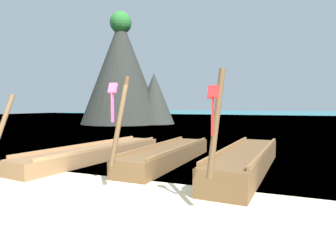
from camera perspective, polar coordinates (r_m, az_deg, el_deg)
ground at (r=6.59m, az=-11.63°, el=-13.39°), size 120.00×120.00×0.00m
sea_water at (r=66.80m, az=18.96°, el=2.11°), size 120.00×120.00×0.00m
longtail_boat_green_ribbon at (r=10.80m, az=-14.23°, el=-5.23°), size 1.95×7.14×2.28m
longtail_boat_pink_ribbon at (r=9.92m, az=0.07°, el=-5.71°), size 1.27×6.32×2.72m
longtail_boat_red_ribbon at (r=8.86m, az=15.25°, el=-6.68°), size 1.50×6.79×2.73m
karst_rock at (r=32.38m, az=-8.60°, el=10.35°), size 10.25×8.94×12.21m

